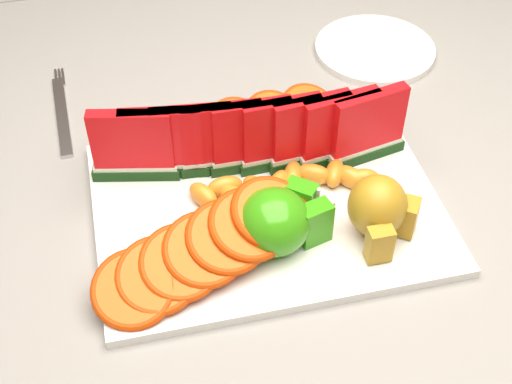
{
  "coord_description": "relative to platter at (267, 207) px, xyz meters",
  "views": [
    {
      "loc": [
        -0.13,
        -0.61,
        1.37
      ],
      "look_at": [
        -0.0,
        -0.07,
        0.81
      ],
      "focal_mm": 50.0,
      "sensor_mm": 36.0,
      "label": 1
    }
  ],
  "objects": [
    {
      "name": "orange_fan_back",
      "position": [
        -0.01,
        0.13,
        0.03
      ],
      "size": [
        0.27,
        0.09,
        0.04
      ],
      "color": "#F5560D",
      "rests_on": "platter"
    },
    {
      "name": "tangerine_segments",
      "position": [
        0.03,
        0.02,
        0.02
      ],
      "size": [
        0.23,
        0.07,
        0.03
      ],
      "color": "orange",
      "rests_on": "platter"
    },
    {
      "name": "pear_cluster",
      "position": [
        0.11,
        -0.07,
        0.04
      ],
      "size": [
        0.09,
        0.09,
        0.07
      ],
      "color": "#B88C0F",
      "rests_on": "platter"
    },
    {
      "name": "watermelon_row",
      "position": [
        -0.0,
        0.07,
        0.05
      ],
      "size": [
        0.39,
        0.07,
        0.1
      ],
      "color": "#123910",
      "rests_on": "platter"
    },
    {
      "name": "fork",
      "position": [
        -0.23,
        0.24,
        -0.0
      ],
      "size": [
        0.02,
        0.2,
        0.0
      ],
      "color": "silver",
      "rests_on": "tablecloth"
    },
    {
      "name": "tablecloth",
      "position": [
        -0.01,
        0.05,
        -0.05
      ],
      "size": [
        1.53,
        1.03,
        0.2
      ],
      "color": "gray",
      "rests_on": "table"
    },
    {
      "name": "side_plate",
      "position": [
        0.24,
        0.28,
        -0.0
      ],
      "size": [
        0.22,
        0.22,
        0.01
      ],
      "color": "silver",
      "rests_on": "tablecloth"
    },
    {
      "name": "orange_fan_front",
      "position": [
        -0.09,
        -0.08,
        0.04
      ],
      "size": [
        0.27,
        0.16,
        0.07
      ],
      "color": "#F5560D",
      "rests_on": "platter"
    },
    {
      "name": "table",
      "position": [
        -0.01,
        0.05,
        -0.11
      ],
      "size": [
        1.4,
        0.9,
        0.75
      ],
      "color": "brown",
      "rests_on": "ground"
    },
    {
      "name": "apple_cluster",
      "position": [
        0.0,
        -0.06,
        0.04
      ],
      "size": [
        0.11,
        0.1,
        0.07
      ],
      "color": "#0F8D09",
      "rests_on": "platter"
    },
    {
      "name": "platter",
      "position": [
        0.0,
        0.0,
        0.0
      ],
      "size": [
        0.4,
        0.3,
        0.01
      ],
      "color": "silver",
      "rests_on": "tablecloth"
    }
  ]
}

